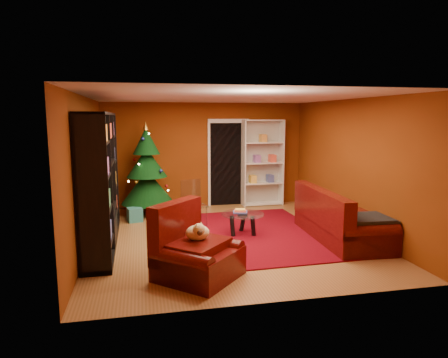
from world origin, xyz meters
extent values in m
cube|color=brown|center=(0.00, 0.00, -0.03)|extent=(5.00, 5.50, 0.05)
cube|color=silver|center=(0.00, 0.00, 2.62)|extent=(5.00, 5.50, 0.05)
cube|color=#76310B|center=(0.00, 2.77, 1.30)|extent=(5.00, 0.05, 2.60)
cube|color=#76310B|center=(-2.52, 0.00, 1.30)|extent=(0.05, 5.50, 2.60)
cube|color=#76310B|center=(2.52, 0.00, 1.30)|extent=(0.05, 5.50, 2.60)
cube|color=#61030D|center=(0.30, 0.09, 0.01)|extent=(3.20, 3.70, 0.02)
cube|color=teal|center=(-1.75, 1.53, 0.15)|extent=(0.36, 0.36, 0.30)
cube|color=#1D5627|center=(-0.39, 2.04, 0.12)|extent=(0.30, 0.30, 0.25)
cube|color=maroon|center=(-0.70, 2.03, 0.12)|extent=(0.32, 0.32, 0.24)
camera|label=1|loc=(-1.57, -7.13, 2.25)|focal=32.00mm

